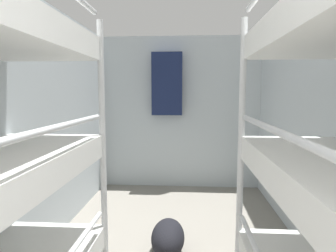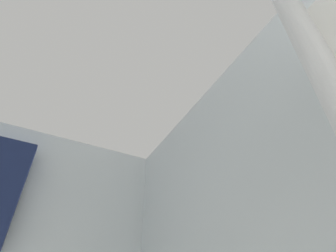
# 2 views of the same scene
# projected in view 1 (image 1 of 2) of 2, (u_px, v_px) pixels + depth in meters

# --- Properties ---
(wall_left) EXTENTS (0.06, 4.85, 2.26)m
(wall_left) POSITION_uv_depth(u_px,v_px,m) (8.00, 134.00, 2.21)
(wall_left) COLOR silver
(wall_left) RESTS_ON ground_plane
(wall_back) EXTENTS (2.48, 0.06, 2.26)m
(wall_back) POSITION_uv_depth(u_px,v_px,m) (180.00, 113.00, 4.51)
(wall_back) COLOR silver
(wall_back) RESTS_ON ground_plane
(duffel_bag) EXTENTS (0.30, 0.49, 0.30)m
(duffel_bag) POSITION_uv_depth(u_px,v_px,m) (168.00, 238.00, 2.66)
(duffel_bag) COLOR black
(duffel_bag) RESTS_ON ground_plane
(hanging_coat) EXTENTS (0.44, 0.12, 0.90)m
(hanging_coat) POSITION_uv_depth(u_px,v_px,m) (167.00, 84.00, 4.32)
(hanging_coat) COLOR #192347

